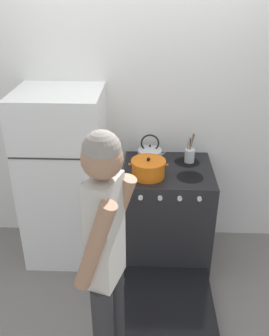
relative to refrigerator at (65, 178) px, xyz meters
name	(u,v)px	position (x,y,z in m)	size (l,w,h in m)	color
ground_plane	(134,230)	(0.59, 0.31, -0.78)	(14.00, 14.00, 0.00)	slate
wall_back	(134,112)	(0.59, 0.34, 0.50)	(10.00, 0.06, 2.55)	silver
refrigerator	(65,178)	(0.00, 0.00, 0.00)	(0.70, 0.65, 1.55)	white
stove_range	(166,216)	(0.89, -0.07, -0.33)	(0.75, 1.41, 0.90)	#232326
dutch_oven_pot	(148,168)	(0.73, -0.17, 0.20)	(0.32, 0.28, 0.17)	orange
tea_kettle	(150,154)	(0.74, 0.11, 0.20)	(0.26, 0.21, 0.25)	silver
utensil_jar	(190,155)	(1.08, 0.11, 0.20)	(0.09, 0.09, 0.27)	silver
person	(106,259)	(0.50, -1.27, 0.21)	(0.35, 0.41, 1.73)	#2D2D30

